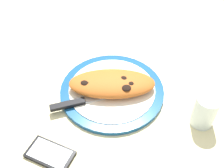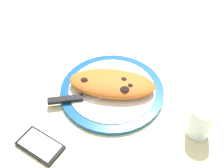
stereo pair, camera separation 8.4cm
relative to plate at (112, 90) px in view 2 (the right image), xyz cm
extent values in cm
cube|color=beige|center=(0.00, 0.00, -2.32)|extent=(150.00, 150.00, 3.00)
cylinder|color=navy|center=(0.00, 0.00, -0.11)|extent=(32.43, 32.43, 1.42)
cylinder|color=white|center=(0.00, 0.00, 0.75)|extent=(27.00, 27.00, 0.30)
ellipsoid|color=#C16023|center=(0.25, 0.33, 3.15)|extent=(27.27, 13.95, 4.50)
ellipsoid|color=black|center=(-3.90, 3.55, 4.70)|extent=(3.57, 3.42, 1.04)
ellipsoid|color=black|center=(-5.39, 2.03, 4.82)|extent=(2.53, 2.41, 0.74)
ellipsoid|color=black|center=(8.21, 0.60, 4.66)|extent=(3.21, 2.91, 0.92)
ellipsoid|color=black|center=(7.47, 0.71, 4.73)|extent=(1.71, 1.35, 0.60)
ellipsoid|color=black|center=(-3.47, -0.28, 4.97)|extent=(3.38, 3.20, 0.93)
cube|color=silver|center=(-1.80, -5.52, 1.10)|extent=(12.33, 2.58, 0.40)
cube|color=silver|center=(6.28, -6.64, 1.10)|extent=(4.26, 2.73, 0.40)
cube|color=silver|center=(1.50, 3.26, 1.10)|extent=(14.20, 4.57, 0.40)
cube|color=black|center=(13.55, 5.87, 1.50)|extent=(10.66, 4.17, 1.20)
cube|color=black|center=(17.87, 20.70, -0.32)|extent=(13.85, 11.74, 1.00)
cube|color=white|center=(17.87, 20.70, 0.26)|extent=(12.09, 10.16, 0.16)
cylinder|color=silver|center=(-24.48, 13.48, 4.22)|extent=(6.54, 6.54, 10.08)
cylinder|color=silver|center=(-24.48, 13.48, 1.58)|extent=(6.02, 6.02, 4.41)
camera|label=1|loc=(4.70, 57.49, 63.88)|focal=43.93mm
camera|label=2|loc=(-3.69, 57.56, 63.88)|focal=43.93mm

